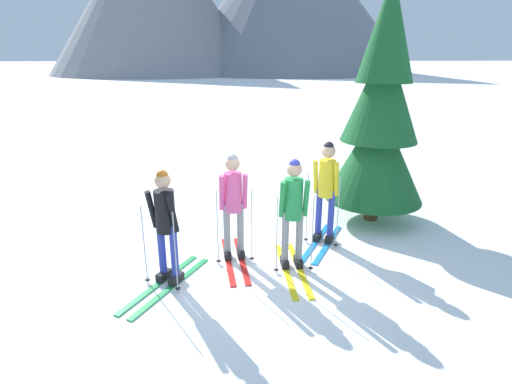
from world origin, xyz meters
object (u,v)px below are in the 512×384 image
at_px(pine_tree_near, 380,116).
at_px(skier_in_black, 165,224).
at_px(skier_in_pink, 233,201).
at_px(skier_in_green, 293,208).
at_px(skier_in_yellow, 327,186).

bearing_deg(pine_tree_near, skier_in_black, -151.07).
distance_m(skier_in_black, pine_tree_near, 4.51).
xyz_separation_m(skier_in_pink, pine_tree_near, (2.84, 1.42, 1.09)).
relative_size(skier_in_black, skier_in_pink, 0.97).
relative_size(skier_in_pink, pine_tree_near, 0.39).
bearing_deg(skier_in_black, skier_in_green, 9.41).
distance_m(skier_in_black, skier_in_yellow, 2.86).
bearing_deg(skier_in_yellow, skier_in_black, -155.79).
xyz_separation_m(skier_in_green, skier_in_yellow, (0.74, 0.86, 0.05)).
height_order(skier_in_black, skier_in_yellow, skier_in_yellow).
distance_m(skier_in_pink, skier_in_yellow, 1.70).
relative_size(skier_in_green, pine_tree_near, 0.38).
bearing_deg(skier_in_black, pine_tree_near, 28.93).
xyz_separation_m(skier_in_black, skier_in_yellow, (2.61, 1.17, 0.10)).
bearing_deg(pine_tree_near, skier_in_pink, -153.37).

